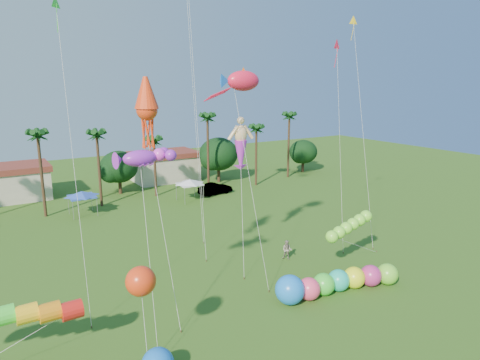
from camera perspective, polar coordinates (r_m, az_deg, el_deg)
tree_line at (r=64.28m, az=-13.41°, el=2.03°), size 69.46×8.91×11.00m
buildings_row at (r=68.77m, az=-20.18°, el=0.34°), size 35.00×7.00×4.00m
tent_row at (r=54.98m, az=-20.21°, el=-1.87°), size 31.00×4.00×0.60m
car_b at (r=62.58m, az=-3.32°, el=-1.15°), size 5.24×2.34×1.67m
spectator_b at (r=40.18m, az=6.29°, el=-9.26°), size 1.10×1.13×1.83m
caterpillar_inflatable at (r=34.72m, az=12.38°, el=-13.19°), size 10.83×3.84×2.21m
rainbow_tube at (r=27.72m, az=-25.79°, el=-16.47°), size 9.57×2.27×3.58m
green_worm at (r=37.07m, az=12.16°, el=-7.41°), size 10.09×2.99×3.99m
orange_ball_kite at (r=24.76m, az=-13.10°, el=-13.01°), size 1.80×1.87×6.19m
merman_kite at (r=37.19m, az=0.10°, el=4.40°), size 2.92×4.34×12.75m
fish_kite at (r=34.48m, az=0.45°, el=13.07°), size 4.36×5.31×17.01m
squid_kite at (r=29.72m, az=-12.31°, el=9.09°), size 2.03×5.63×16.50m
lobster_kite at (r=27.33m, az=-13.18°, el=2.84°), size 4.34×5.51×12.16m
delta_kite_red at (r=42.44m, az=12.81°, el=16.66°), size 1.50×3.42×19.97m
delta_kite_yellow at (r=44.61m, az=14.96°, el=18.98°), size 1.07×4.57×22.22m
delta_kite_green at (r=31.34m, az=-23.24°, el=19.82°), size 0.90×4.22×21.44m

